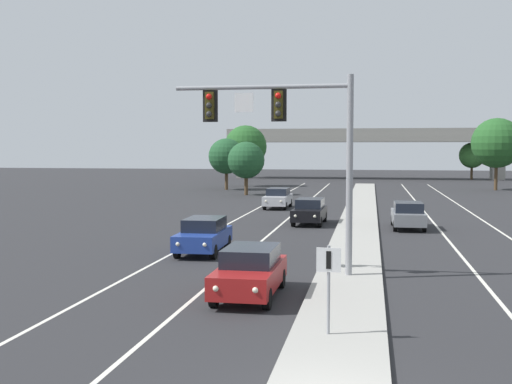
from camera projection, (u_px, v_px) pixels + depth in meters
name	position (u px, v px, depth m)	size (l,w,h in m)	color
median_island	(353.00, 251.00, 29.03)	(2.40, 110.00, 0.15)	#9E9B93
lane_stripe_oncoming_center	(274.00, 231.00, 36.73)	(0.14, 100.00, 0.01)	silver
lane_stripe_receding_center	(444.00, 235.00, 35.08)	(0.14, 100.00, 0.01)	silver
edge_stripe_left	(217.00, 230.00, 37.31)	(0.14, 100.00, 0.01)	silver
edge_stripe_right	(507.00, 236.00, 34.50)	(0.14, 100.00, 0.01)	silver
overhead_signal_mast	(293.00, 132.00, 23.29)	(6.54, 0.44, 7.20)	gray
median_sign_post	(329.00, 277.00, 15.76)	(0.60, 0.10, 2.20)	gray
car_oncoming_red	(250.00, 271.00, 20.47)	(1.82, 4.47, 1.58)	maroon
car_oncoming_blue	(204.00, 235.00, 28.98)	(1.90, 4.50, 1.58)	navy
car_oncoming_black	(310.00, 211.00, 40.04)	(1.92, 4.51, 1.58)	black
car_oncoming_silver	(278.00, 198.00, 50.58)	(1.85, 4.48, 1.58)	#B7B7BC
car_receding_grey	(408.00, 215.00, 37.71)	(1.86, 4.49, 1.58)	slate
overpass_bridge	(366.00, 141.00, 98.14)	(42.40, 6.40, 7.65)	gray
tree_far_left_c	(246.00, 147.00, 78.91)	(5.20, 5.20, 7.53)	#4C3823
tree_far_right_b	(472.00, 155.00, 96.49)	(3.84, 3.84, 5.56)	#4C3823
tree_far_left_a	(246.00, 160.00, 64.48)	(3.72, 3.72, 5.38)	#4C3823
tree_far_left_b	(226.00, 156.00, 72.63)	(4.03, 4.03, 5.83)	#4C3823
tree_far_right_c	(497.00, 143.00, 71.77)	(5.59, 5.59, 8.09)	#4C3823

